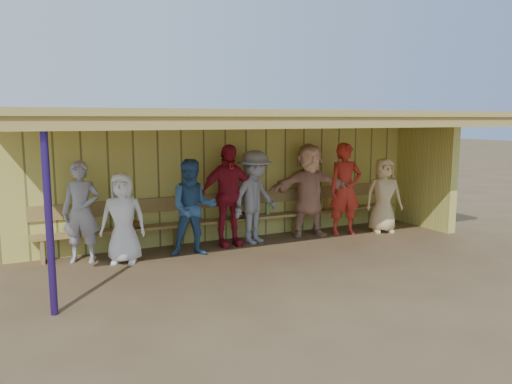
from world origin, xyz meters
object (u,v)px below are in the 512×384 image
player_f (309,190)px  bench (239,213)px  player_e (255,197)px  player_g (345,189)px  player_a (81,212)px  player_c (193,208)px  player_d (228,195)px  player_h (384,195)px  player_b (123,218)px

player_f → bench: (-1.41, 0.34, -0.42)m
player_e → player_g: 1.98m
player_a → player_c: 1.84m
player_a → player_d: bearing=22.2°
player_a → player_c: player_a is taller
player_g → player_e: bearing=-172.4°
player_c → player_e: (1.35, 0.33, 0.05)m
bench → player_g: bearing=-14.5°
player_h → player_e: bearing=-167.4°
player_a → player_e: (3.15, -0.07, 0.04)m
player_c → player_f: bearing=22.6°
player_c → player_g: (3.32, 0.16, 0.10)m
player_a → player_b: bearing=-5.6°
player_d → bench: (0.38, 0.35, -0.43)m
player_c → player_h: 4.17m
player_d → player_e: (0.55, -0.03, -0.07)m
bench → player_b: bearing=-164.9°
player_d → player_e: player_d is taller
player_d → player_h: size_ratio=1.22×
player_c → bench: (1.19, 0.71, -0.32)m
player_c → bench: player_c is taller
player_e → player_h: size_ratio=1.14×
player_a → player_b: player_a is taller
player_e → player_f: player_f is taller
player_b → player_d: player_d is taller
bench → player_a: bearing=-174.2°
player_a → player_d: size_ratio=0.89×
player_b → player_f: 3.80m
player_g → player_h: 0.88m
player_f → player_g: bearing=-5.7°
player_f → player_b: bearing=-164.8°
player_c → player_f: player_f is taller
player_a → player_b: size_ratio=1.13×
player_a → player_h: (5.96, -0.45, -0.07)m
player_b → player_f: size_ratio=0.80×
player_b → player_f: player_f is taller
player_a → player_d: player_d is taller
player_a → player_b: 0.70m
player_h → player_g: bearing=-173.0°
player_c → player_b: bearing=-168.9°
player_g → player_h: size_ratio=1.21×
player_d → player_g: 2.53m
player_c → player_d: bearing=38.6°
player_a → player_c: bearing=10.5°
player_a → bench: player_a is taller
player_e → player_g: size_ratio=0.94×
player_e → player_d: bearing=153.1°
player_b → bench: 2.47m
player_e → player_c: bearing=169.6°
player_e → player_g: player_g is taller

